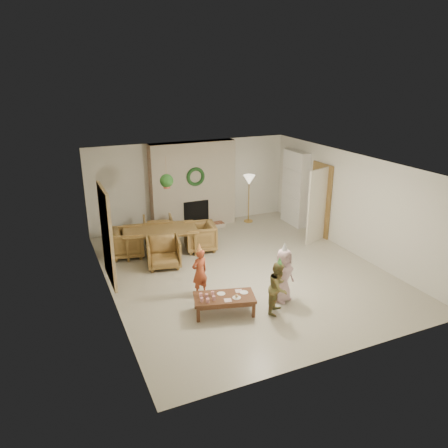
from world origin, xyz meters
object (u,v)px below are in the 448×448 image
child_plaid (278,288)px  child_pink (283,275)px  dining_chair_right (200,237)px  coffee_table_top (224,298)px  dining_table (161,241)px  dining_chair_far (158,229)px  dining_chair_near (164,252)px  dining_chair_left (128,243)px  child_red (200,272)px

child_plaid → child_pink: child_pink is taller
dining_chair_right → coffee_table_top: bearing=-1.3°
coffee_table_top → child_plaid: 1.04m
dining_table → coffee_table_top: bearing=-73.5°
dining_chair_far → dining_chair_right: size_ratio=1.00×
dining_table → dining_chair_near: dining_chair_near is taller
dining_table → child_pink: bearing=-53.4°
dining_table → child_plaid: size_ratio=1.78×
dining_chair_left → child_plaid: size_ratio=0.76×
dining_chair_left → child_pink: size_ratio=0.70×
dining_chair_left → child_red: size_ratio=0.77×
dining_table → dining_chair_left: size_ratio=2.34×
dining_chair_right → child_plaid: 3.46m
dining_chair_far → child_plaid: 4.56m
dining_chair_left → dining_chair_far: bearing=-45.0°
dining_chair_near → child_pink: child_pink is taller
dining_table → dining_chair_far: (0.15, 0.79, 0.03)m
coffee_table_top → child_red: child_red is taller
coffee_table_top → dining_chair_near: bearing=115.9°
dining_chair_left → child_pink: (2.36, -3.44, 0.20)m
dining_chair_near → coffee_table_top: dining_chair_near is taller
child_red → dining_table: bearing=-101.5°
dining_chair_near → child_plaid: (1.42, -2.85, 0.16)m
dining_chair_far → child_red: child_red is taller
child_red → child_plaid: bearing=117.6°
child_plaid → dining_chair_far: bearing=62.0°
dining_table → dining_chair_far: size_ratio=2.34×
dining_chair_near → child_red: size_ratio=0.77×
dining_chair_far → child_pink: (1.42, -4.08, 0.20)m
child_pink → dining_chair_near: bearing=102.1°
dining_table → dining_chair_right: (0.98, -0.19, 0.03)m
dining_chair_left → child_pink: 4.18m
dining_table → child_red: (0.14, -2.41, 0.18)m
dining_chair_right → coffee_table_top: 3.14m
child_red → child_plaid: (1.12, -1.23, 0.01)m
dining_chair_near → child_plaid: child_plaid is taller
dining_chair_far → coffee_table_top: (0.16, -4.05, -0.03)m
child_plaid → child_pink: size_ratio=0.92×
dining_chair_near → dining_chair_far: bearing=90.0°
dining_table → coffee_table_top: 3.28m
dining_table → dining_chair_right: size_ratio=2.34×
dining_chair_near → child_red: bearing=-68.6°
coffee_table_top → child_pink: bearing=13.8°
dining_chair_right → child_pink: size_ratio=0.70×
dining_chair_left → child_pink: bearing=-134.5°
child_plaid → child_pink: 0.46m
dining_chair_right → child_pink: child_pink is taller
dining_chair_far → child_red: size_ratio=0.77×
child_plaid → dining_table: bearing=67.1°
dining_table → dining_chair_near: bearing=-90.0°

